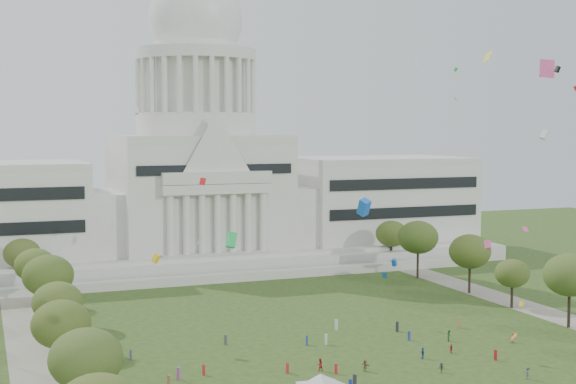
{
  "coord_description": "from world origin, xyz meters",
  "views": [
    {
      "loc": [
        -55.13,
        -98.09,
        35.95
      ],
      "look_at": [
        0.0,
        45.0,
        24.0
      ],
      "focal_mm": 50.0,
      "sensor_mm": 36.0,
      "label": 1
    }
  ],
  "objects": [
    {
      "name": "ground",
      "position": [
        0.0,
        0.0,
        0.0
      ],
      "size": [
        400.0,
        400.0,
        0.0
      ],
      "primitive_type": "plane",
      "color": "#2F4419",
      "rests_on": "ground"
    },
    {
      "name": "capitol",
      "position": [
        0.0,
        113.59,
        22.3
      ],
      "size": [
        160.0,
        64.5,
        91.3
      ],
      "color": "beige",
      "rests_on": "ground"
    },
    {
      "name": "path_left",
      "position": [
        -48.0,
        30.0,
        0.02
      ],
      "size": [
        8.0,
        160.0,
        0.04
      ],
      "primitive_type": "cube",
      "color": "gray",
      "rests_on": "ground"
    },
    {
      "name": "path_right",
      "position": [
        48.0,
        30.0,
        0.02
      ],
      "size": [
        8.0,
        160.0,
        0.04
      ],
      "primitive_type": "cube",
      "color": "gray",
      "rests_on": "ground"
    },
    {
      "name": "row_tree_l_1",
      "position": [
        -44.07,
        -2.96,
        8.95
      ],
      "size": [
        8.86,
        8.86,
        12.59
      ],
      "color": "black",
      "rests_on": "ground"
    },
    {
      "name": "row_tree_l_2",
      "position": [
        -45.04,
        17.3,
        8.51
      ],
      "size": [
        8.42,
        8.42,
        11.97
      ],
      "color": "black",
      "rests_on": "ground"
    },
    {
      "name": "row_tree_r_2",
      "position": [
        44.17,
        17.44,
        9.66
      ],
      "size": [
        9.55,
        9.55,
        13.58
      ],
      "color": "black",
      "rests_on": "ground"
    },
    {
      "name": "row_tree_l_3",
      "position": [
        -44.09,
        33.92,
        8.21
      ],
      "size": [
        8.12,
        8.12,
        11.55
      ],
      "color": "black",
      "rests_on": "ground"
    },
    {
      "name": "row_tree_r_3",
      "position": [
        44.4,
        34.48,
        7.08
      ],
      "size": [
        7.01,
        7.01,
        9.98
      ],
      "color": "black",
      "rests_on": "ground"
    },
    {
      "name": "row_tree_l_4",
      "position": [
        -44.08,
        52.42,
        9.39
      ],
      "size": [
        9.29,
        9.29,
        13.21
      ],
      "color": "black",
      "rests_on": "ground"
    },
    {
      "name": "row_tree_r_4",
      "position": [
        44.76,
        50.04,
        9.29
      ],
      "size": [
        9.19,
        9.19,
        13.06
      ],
      "color": "black",
      "rests_on": "ground"
    },
    {
      "name": "row_tree_l_5",
      "position": [
        -45.22,
        71.01,
        8.42
      ],
      "size": [
        8.33,
        8.33,
        11.85
      ],
      "color": "black",
      "rests_on": "ground"
    },
    {
      "name": "row_tree_r_5",
      "position": [
        43.49,
        70.19,
        9.93
      ],
      "size": [
        9.82,
        9.82,
        13.96
      ],
      "color": "black",
      "rests_on": "ground"
    },
    {
      "name": "row_tree_l_6",
      "position": [
        -46.87,
        89.14,
        8.27
      ],
      "size": [
        8.19,
        8.19,
        11.64
      ],
      "color": "black",
      "rests_on": "ground"
    },
    {
      "name": "row_tree_r_6",
      "position": [
        45.96,
        88.13,
        8.51
      ],
      "size": [
        8.42,
        8.42,
        11.97
      ],
      "color": "black",
      "rests_on": "ground"
    },
    {
      "name": "event_tent",
      "position": [
        -14.34,
        -4.02,
        3.28
      ],
      "size": [
        8.52,
        8.52,
        4.23
      ],
      "color": "#4C4C4C",
      "rests_on": "ground"
    },
    {
      "name": "person_0",
      "position": [
        28.18,
        12.38,
        0.87
      ],
      "size": [
        0.99,
        0.84,
        1.73
      ],
      "primitive_type": "imported",
      "rotation": [
        0.0,
        0.0,
        5.88
      ],
      "color": "olive",
      "rests_on": "ground"
    },
    {
      "name": "person_2",
      "position": [
        18.73,
        17.12,
        0.97
      ],
      "size": [
        1.04,
        1.1,
        1.94
      ],
      "primitive_type": "imported",
      "rotation": [
        0.0,
        0.0,
        0.91
      ],
      "color": "#33723F",
      "rests_on": "ground"
    },
    {
      "name": "person_3",
      "position": [
        7.78,
        2.03,
        0.78
      ],
      "size": [
        1.07,
        1.08,
        1.55
      ],
      "primitive_type": "imported",
      "rotation": [
        0.0,
        0.0,
        5.48
      ],
      "color": "#26262B",
      "rests_on": "ground"
    },
    {
      "name": "person_4",
      "position": [
        9.03,
        9.55,
        0.9
      ],
      "size": [
        0.75,
        1.14,
        1.79
      ],
      "primitive_type": "imported",
      "rotation": [
        0.0,
        0.0,
        4.53
      ],
      "color": "navy",
      "rests_on": "ground"
    },
    {
      "name": "person_5",
      "position": [
        -2.35,
        6.9,
        0.89
      ],
      "size": [
        1.21,
        1.78,
        1.78
      ],
      "primitive_type": "imported",
      "rotation": [
        0.0,
        0.0,
        1.94
      ],
      "color": "olive",
      "rests_on": "ground"
    },
    {
      "name": "person_8",
      "position": [
        -8.57,
        9.51,
        0.95
      ],
      "size": [
        0.93,
        0.57,
        1.91
      ],
      "primitive_type": "imported",
      "rotation": [
        0.0,
        0.0,
        3.14
      ],
      "color": "#B21E1E",
      "rests_on": "ground"
    },
    {
      "name": "person_9",
      "position": [
        17.86,
        -4.96,
        0.95
      ],
      "size": [
        0.96,
        1.36,
        1.9
      ],
      "primitive_type": "imported",
      "rotation": [
        0.0,
        0.0,
        1.28
      ],
      "color": "#4C4C51",
      "rests_on": "ground"
    },
    {
      "name": "person_10",
      "position": [
        14.98,
        10.65,
        0.74
      ],
      "size": [
        0.49,
        0.87,
        1.47
      ],
      "primitive_type": "imported",
      "rotation": [
        0.0,
        0.0,
        1.59
      ],
      "color": "#B21E1E",
      "rests_on": "ground"
    },
    {
      "name": "distant_crowd",
      "position": [
        -11.85,
        13.93,
        0.88
      ],
      "size": [
        66.32,
        37.74,
        1.95
      ],
      "color": "#B21E1E",
      "rests_on": "ground"
    },
    {
      "name": "kite_swarm",
      "position": [
        5.36,
        6.8,
        25.35
      ],
      "size": [
        79.26,
        96.07,
        64.36
      ],
      "color": "green",
      "rests_on": "ground"
    }
  ]
}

